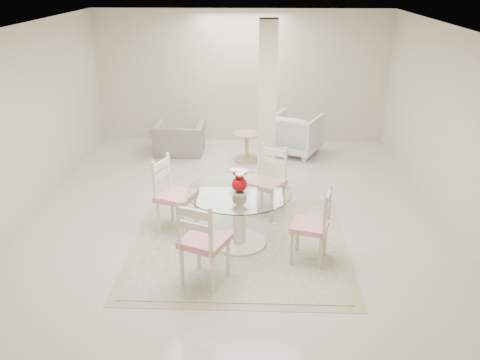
{
  "coord_description": "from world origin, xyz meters",
  "views": [
    {
      "loc": [
        0.36,
        -6.93,
        3.39
      ],
      "look_at": [
        0.13,
        -0.81,
        0.85
      ],
      "focal_mm": 38.0,
      "sensor_mm": 36.0,
      "label": 1
    }
  ],
  "objects_px": {
    "column": "(267,104)",
    "dining_chair_north": "(269,176)",
    "armchair_white": "(296,134)",
    "dining_chair_east": "(316,221)",
    "dining_table": "(239,218)",
    "red_vase": "(239,180)",
    "dining_chair_west": "(171,189)",
    "recliner_taupe": "(179,138)",
    "dining_chair_south": "(201,237)",
    "side_table": "(247,148)"
  },
  "relations": [
    {
      "from": "dining_table",
      "to": "armchair_white",
      "type": "distance_m",
      "value": 3.81
    },
    {
      "from": "dining_chair_north",
      "to": "dining_chair_south",
      "type": "xyz_separation_m",
      "value": [
        -0.79,
        -1.89,
        0.03
      ]
    },
    {
      "from": "column",
      "to": "armchair_white",
      "type": "height_order",
      "value": "column"
    },
    {
      "from": "column",
      "to": "red_vase",
      "type": "height_order",
      "value": "column"
    },
    {
      "from": "dining_chair_north",
      "to": "recliner_taupe",
      "type": "distance_m",
      "value": 3.17
    },
    {
      "from": "dining_table",
      "to": "dining_chair_east",
      "type": "relative_size",
      "value": 1.25
    },
    {
      "from": "dining_chair_north",
      "to": "armchair_white",
      "type": "xyz_separation_m",
      "value": [
        0.57,
        2.74,
        -0.2
      ]
    },
    {
      "from": "dining_chair_west",
      "to": "recliner_taupe",
      "type": "relative_size",
      "value": 1.21
    },
    {
      "from": "dining_chair_west",
      "to": "dining_chair_north",
      "type": "bearing_deg",
      "value": -47.46
    },
    {
      "from": "dining_table",
      "to": "dining_chair_east",
      "type": "bearing_deg",
      "value": -21.88
    },
    {
      "from": "dining_table",
      "to": "dining_chair_west",
      "type": "xyz_separation_m",
      "value": [
        -0.95,
        0.39,
        0.22
      ]
    },
    {
      "from": "dining_table",
      "to": "dining_chair_south",
      "type": "bearing_deg",
      "value": -112.37
    },
    {
      "from": "dining_chair_north",
      "to": "side_table",
      "type": "bearing_deg",
      "value": 129.9
    },
    {
      "from": "column",
      "to": "dining_chair_west",
      "type": "relative_size",
      "value": 2.3
    },
    {
      "from": "red_vase",
      "to": "side_table",
      "type": "bearing_deg",
      "value": 89.81
    },
    {
      "from": "side_table",
      "to": "dining_chair_north",
      "type": "bearing_deg",
      "value": -80.5
    },
    {
      "from": "recliner_taupe",
      "to": "side_table",
      "type": "distance_m",
      "value": 1.38
    },
    {
      "from": "column",
      "to": "dining_chair_north",
      "type": "distance_m",
      "value": 1.56
    },
    {
      "from": "dining_chair_south",
      "to": "armchair_white",
      "type": "relative_size",
      "value": 1.36
    },
    {
      "from": "dining_chair_west",
      "to": "dining_chair_south",
      "type": "xyz_separation_m",
      "value": [
        0.56,
        -1.34,
        0.02
      ]
    },
    {
      "from": "dining_chair_west",
      "to": "dining_chair_south",
      "type": "relative_size",
      "value": 0.98
    },
    {
      "from": "dining_chair_west",
      "to": "dining_chair_east",
      "type": "bearing_deg",
      "value": -91.86
    },
    {
      "from": "dining_chair_north",
      "to": "dining_chair_west",
      "type": "distance_m",
      "value": 1.46
    },
    {
      "from": "dining_chair_east",
      "to": "recliner_taupe",
      "type": "relative_size",
      "value": 1.11
    },
    {
      "from": "column",
      "to": "recliner_taupe",
      "type": "distance_m",
      "value": 2.36
    },
    {
      "from": "column",
      "to": "dining_chair_west",
      "type": "distance_m",
      "value": 2.44
    },
    {
      "from": "dining_chair_west",
      "to": "red_vase",
      "type": "bearing_deg",
      "value": -92.01
    },
    {
      "from": "column",
      "to": "dining_chair_north",
      "type": "height_order",
      "value": "column"
    },
    {
      "from": "column",
      "to": "dining_chair_east",
      "type": "xyz_separation_m",
      "value": [
        0.58,
        -2.69,
        -0.78
      ]
    },
    {
      "from": "dining_chair_east",
      "to": "dining_chair_south",
      "type": "xyz_separation_m",
      "value": [
        -1.34,
        -0.57,
        0.06
      ]
    },
    {
      "from": "dining_chair_south",
      "to": "recliner_taupe",
      "type": "bearing_deg",
      "value": -55.7
    },
    {
      "from": "recliner_taupe",
      "to": "red_vase",
      "type": "bearing_deg",
      "value": 111.23
    },
    {
      "from": "column",
      "to": "armchair_white",
      "type": "xyz_separation_m",
      "value": [
        0.6,
        1.38,
        -0.95
      ]
    },
    {
      "from": "dining_table",
      "to": "armchair_white",
      "type": "relative_size",
      "value": 1.52
    },
    {
      "from": "red_vase",
      "to": "dining_chair_west",
      "type": "bearing_deg",
      "value": 157.82
    },
    {
      "from": "dining_chair_south",
      "to": "red_vase",
      "type": "bearing_deg",
      "value": -89.8
    },
    {
      "from": "dining_chair_north",
      "to": "dining_chair_south",
      "type": "bearing_deg",
      "value": -82.26
    },
    {
      "from": "dining_table",
      "to": "side_table",
      "type": "distance_m",
      "value": 3.26
    },
    {
      "from": "recliner_taupe",
      "to": "side_table",
      "type": "bearing_deg",
      "value": 166.94
    },
    {
      "from": "red_vase",
      "to": "recliner_taupe",
      "type": "relative_size",
      "value": 0.32
    },
    {
      "from": "dining_chair_south",
      "to": "armchair_white",
      "type": "bearing_deg",
      "value": -83.71
    },
    {
      "from": "dining_chair_west",
      "to": "recliner_taupe",
      "type": "height_order",
      "value": "dining_chair_west"
    },
    {
      "from": "dining_chair_west",
      "to": "column",
      "type": "bearing_deg",
      "value": -14.31
    },
    {
      "from": "dining_chair_west",
      "to": "side_table",
      "type": "bearing_deg",
      "value": 1.61
    },
    {
      "from": "dining_chair_south",
      "to": "dining_table",
      "type": "bearing_deg",
      "value": -89.74
    },
    {
      "from": "red_vase",
      "to": "armchair_white",
      "type": "height_order",
      "value": "red_vase"
    },
    {
      "from": "recliner_taupe",
      "to": "dining_chair_west",
      "type": "bearing_deg",
      "value": 97.64
    },
    {
      "from": "dining_table",
      "to": "side_table",
      "type": "height_order",
      "value": "dining_table"
    },
    {
      "from": "dining_table",
      "to": "red_vase",
      "type": "distance_m",
      "value": 0.53
    },
    {
      "from": "dining_chair_north",
      "to": "dining_chair_west",
      "type": "bearing_deg",
      "value": -127.23
    }
  ]
}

